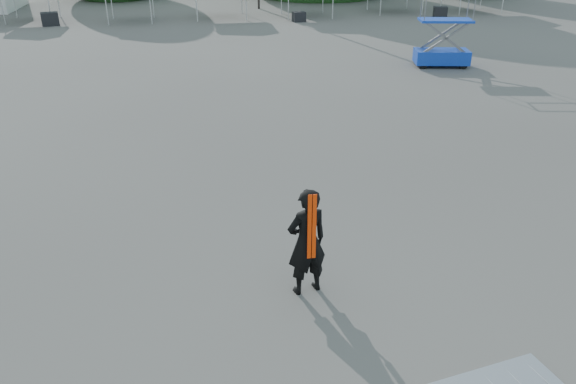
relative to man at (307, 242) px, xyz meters
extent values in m
plane|color=#474442|center=(0.32, 2.97, -0.98)|extent=(120.00, 120.00, 0.00)
cylinder|color=silver|center=(-13.13, 30.54, 0.02)|extent=(0.06, 0.06, 2.00)
cylinder|color=silver|center=(-10.36, 30.54, 0.02)|extent=(0.06, 0.06, 2.00)
cylinder|color=silver|center=(-13.13, 33.31, 0.02)|extent=(0.06, 0.06, 2.00)
cylinder|color=silver|center=(-10.36, 33.31, 0.02)|extent=(0.06, 0.06, 2.00)
cylinder|color=silver|center=(-6.74, 29.23, 0.02)|extent=(0.06, 0.06, 2.00)
cylinder|color=silver|center=(-4.10, 29.23, 0.02)|extent=(0.06, 0.06, 2.00)
cylinder|color=silver|center=(-6.74, 31.87, 0.02)|extent=(0.06, 0.06, 2.00)
cylinder|color=silver|center=(-4.10, 31.87, 0.02)|extent=(0.06, 0.06, 2.00)
cylinder|color=silver|center=(-1.26, 29.71, 0.02)|extent=(0.06, 0.06, 2.00)
cylinder|color=silver|center=(1.89, 29.71, 0.02)|extent=(0.06, 0.06, 2.00)
cylinder|color=silver|center=(4.59, 29.34, 0.02)|extent=(0.06, 0.06, 2.00)
cylinder|color=silver|center=(7.54, 29.34, 0.02)|extent=(0.06, 0.06, 2.00)
cylinder|color=silver|center=(11.09, 30.23, 0.02)|extent=(0.06, 0.06, 2.00)
cylinder|color=silver|center=(14.10, 30.23, 0.02)|extent=(0.06, 0.06, 2.00)
cylinder|color=silver|center=(16.50, 29.51, 0.02)|extent=(0.06, 0.06, 2.00)
imported|color=black|center=(0.00, 0.00, 0.00)|extent=(0.82, 0.65, 1.96)
cube|color=#FF3605|center=(0.00, -0.19, 0.39)|extent=(0.16, 0.03, 1.18)
cube|color=#0D27AD|center=(9.16, 15.54, -0.55)|extent=(2.51, 1.58, 0.58)
cube|color=#0D27AD|center=(9.16, 15.54, 1.00)|extent=(2.40, 1.52, 0.10)
cylinder|color=black|center=(8.21, 15.23, -0.81)|extent=(0.37, 0.21, 0.35)
cylinder|color=black|center=(9.92, 14.90, -0.81)|extent=(0.37, 0.21, 0.35)
cylinder|color=black|center=(8.39, 16.18, -0.81)|extent=(0.37, 0.21, 0.35)
cylinder|color=black|center=(10.11, 15.85, -0.81)|extent=(0.37, 0.21, 0.35)
cube|color=black|center=(-10.26, 29.76, -0.59)|extent=(1.15, 0.98, 0.78)
cube|color=black|center=(5.17, 28.68, -0.68)|extent=(0.85, 0.70, 0.61)
cube|color=black|center=(14.90, 29.03, -0.65)|extent=(1.02, 0.88, 0.68)
camera|label=1|loc=(-1.64, -7.95, 4.86)|focal=35.00mm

